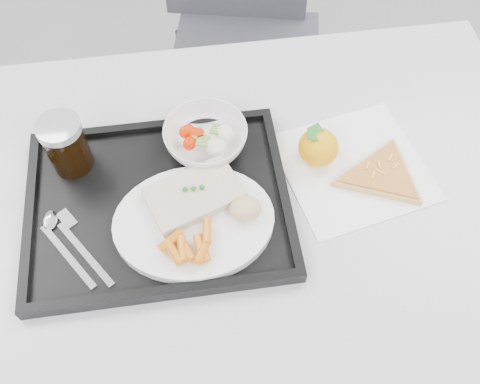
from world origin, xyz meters
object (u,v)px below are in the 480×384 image
salad_bowl (206,138)px  pizza_slice (382,175)px  tray (159,204)px  table (226,222)px  cola_glass (66,144)px  chair (241,19)px  tangerine (318,147)px  dinner_plate (194,222)px

salad_bowl → pizza_slice: size_ratio=0.75×
tray → pizza_slice: size_ratio=2.21×
table → cola_glass: 0.32m
chair → tangerine: 0.70m
tray → pizza_slice: 0.40m
table → tray: size_ratio=2.67×
tray → pizza_slice: (0.40, 0.00, 0.00)m
pizza_slice → cola_glass: bearing=169.6°
table → chair: 0.75m
salad_bowl → cola_glass: cola_glass is taller
cola_glass → table: bearing=-23.5°
tray → salad_bowl: 0.15m
table → tangerine: size_ratio=16.18×
dinner_plate → chair: bearing=76.2°
tray → salad_bowl: bearing=49.4°
dinner_plate → cola_glass: size_ratio=2.50×
salad_bowl → tangerine: tangerine is taller
table → cola_glass: (-0.26, 0.11, 0.14)m
chair → pizza_slice: bearing=-77.9°
tray → pizza_slice: tray is taller
dinner_plate → tangerine: tangerine is taller
table → pizza_slice: (0.29, 0.01, 0.08)m
table → tangerine: bearing=22.0°
tray → dinner_plate: bearing=-42.1°
cola_glass → chair: bearing=57.4°
table → salad_bowl: bearing=99.5°
table → cola_glass: cola_glass is taller
dinner_plate → cola_glass: (-0.20, 0.16, 0.05)m
chair → table: bearing=-100.3°
table → chair: size_ratio=1.29×
chair → tray: size_ratio=2.07×
dinner_plate → salad_bowl: bearing=76.9°
dinner_plate → pizza_slice: dinner_plate is taller
table → tray: 0.14m
cola_glass → tray: bearing=-35.7°
chair → tray: chair is taller
dinner_plate → salad_bowl: salad_bowl is taller
tray → tangerine: size_ratio=6.07×
tray → salad_bowl: (0.10, 0.11, 0.03)m
table → dinner_plate: (-0.06, -0.04, 0.09)m
chair → cola_glass: size_ratio=8.61×
cola_glass → pizza_slice: (0.55, -0.10, -0.06)m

